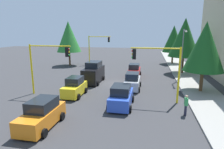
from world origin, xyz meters
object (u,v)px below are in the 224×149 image
(tree_roadside_far, at_px, (174,39))
(traffic_signal_far_right, at_px, (97,45))
(traffic_signal_near_left, at_px, (159,63))
(tree_roadside_mid, at_px, (185,38))
(tree_roadside_near, at_px, (205,47))
(delivery_van_black, at_px, (94,73))
(car_orange, at_px, (42,115))
(car_yellow, at_px, (75,87))
(car_silver, at_px, (132,81))
(car_red, at_px, (134,71))
(traffic_signal_near_right, at_px, (47,59))
(car_blue, at_px, (121,97))
(pedestrian_crossing, at_px, (186,104))
(tree_opposite_side, at_px, (69,37))
(street_lamp_curbside, at_px, (183,49))

(tree_roadside_far, bearing_deg, traffic_signal_far_right, -75.28)
(traffic_signal_near_left, distance_m, tree_roadside_mid, 14.80)
(tree_roadside_near, distance_m, delivery_van_black, 13.61)
(tree_roadside_far, relative_size, car_orange, 1.91)
(traffic_signal_far_right, distance_m, car_yellow, 20.26)
(traffic_signal_far_right, bearing_deg, car_silver, 28.17)
(car_red, bearing_deg, traffic_signal_near_right, -38.64)
(car_blue, distance_m, pedestrian_crossing, 5.45)
(traffic_signal_near_left, relative_size, tree_roadside_mid, 0.60)
(car_red, bearing_deg, traffic_signal_far_right, -139.35)
(tree_roadside_mid, distance_m, tree_roadside_near, 10.04)
(tree_roadside_near, bearing_deg, car_red, -128.59)
(car_yellow, bearing_deg, tree_roadside_mid, 137.07)
(traffic_signal_near_right, xyz_separation_m, car_blue, (1.81, 8.07, -2.90))
(tree_roadside_mid, bearing_deg, car_yellow, -42.93)
(traffic_signal_far_right, bearing_deg, tree_opposite_side, -69.23)
(traffic_signal_far_right, relative_size, pedestrian_crossing, 3.45)
(tree_roadside_mid, relative_size, car_blue, 2.13)
(tree_roadside_mid, bearing_deg, tree_roadside_near, 2.86)
(car_yellow, distance_m, car_red, 11.46)
(traffic_signal_near_left, bearing_deg, car_red, -163.58)
(car_yellow, height_order, car_red, same)
(traffic_signal_near_right, distance_m, car_red, 13.51)
(traffic_signal_near_left, bearing_deg, delivery_van_black, -126.30)
(traffic_signal_near_left, bearing_deg, tree_roadside_mid, 162.67)
(tree_opposite_side, xyz_separation_m, car_blue, (19.81, 13.42, -4.82))
(traffic_signal_far_right, height_order, pedestrian_crossing, traffic_signal_far_right)
(traffic_signal_near_left, distance_m, tree_roadside_near, 6.43)
(pedestrian_crossing, bearing_deg, traffic_signal_near_right, -101.60)
(traffic_signal_near_right, height_order, car_orange, traffic_signal_near_right)
(traffic_signal_far_right, relative_size, car_blue, 1.42)
(car_blue, bearing_deg, tree_roadside_far, 164.67)
(pedestrian_crossing, bearing_deg, tree_opposite_side, -137.85)
(traffic_signal_near_left, xyz_separation_m, car_silver, (-3.87, -2.72, -2.85))
(street_lamp_curbside, relative_size, tree_opposite_side, 0.80)
(traffic_signal_far_right, bearing_deg, traffic_signal_near_right, 0.23)
(tree_opposite_side, distance_m, tree_roadside_near, 25.67)
(traffic_signal_near_left, height_order, car_orange, traffic_signal_near_left)
(street_lamp_curbside, height_order, tree_opposite_side, tree_opposite_side)
(traffic_signal_near_right, relative_size, pedestrian_crossing, 3.14)
(tree_opposite_side, bearing_deg, car_red, 60.50)
(traffic_signal_near_left, relative_size, car_yellow, 1.46)
(street_lamp_curbside, distance_m, pedestrian_crossing, 12.91)
(tree_roadside_mid, distance_m, car_silver, 13.28)
(traffic_signal_far_right, bearing_deg, traffic_signal_near_left, 29.59)
(tree_roadside_far, bearing_deg, car_orange, -21.32)
(tree_roadside_mid, relative_size, car_red, 2.22)
(traffic_signal_far_right, distance_m, car_silver, 18.58)
(car_silver, bearing_deg, tree_roadside_near, 90.96)
(tree_roadside_far, bearing_deg, pedestrian_crossing, -3.67)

